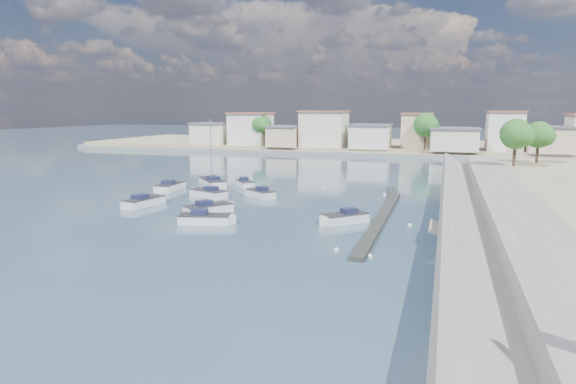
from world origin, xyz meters
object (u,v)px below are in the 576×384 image
Objects in this scene: motorboat_e at (171,187)px; motorboat_c at (207,193)px; motorboat_a at (145,202)px; motorboat_b at (211,209)px; motorboat_g at (245,184)px; motorboat_d at (343,219)px; motorboat_f at (259,194)px; motorboat_h at (208,219)px; sailboat at (211,182)px.

motorboat_c is at bearing -25.28° from motorboat_e.
motorboat_b is (8.25, -1.07, -0.00)m from motorboat_a.
motorboat_c is 7.85m from motorboat_g.
motorboat_g is (-16.16, 15.66, 0.00)m from motorboat_d.
motorboat_b is 1.16× the size of motorboat_f.
motorboat_a and motorboat_h have the same top height.
motorboat_d is at bearing 19.63° from motorboat_h.
motorboat_a and motorboat_d have the same top height.
motorboat_f and motorboat_h have the same top height.
motorboat_c and motorboat_g have the same top height.
motorboat_c is 0.93× the size of motorboat_e.
motorboat_g is at bearing 100.66° from motorboat_b.
motorboat_c is (3.80, 6.64, 0.00)m from motorboat_a.
sailboat is (-9.48, 6.47, 0.03)m from motorboat_f.
motorboat_c is at bearing 119.98° from motorboat_b.
motorboat_a and motorboat_g have the same top height.
motorboat_a and motorboat_b have the same top height.
motorboat_a is 10.21m from motorboat_e.
motorboat_a is 15.30m from motorboat_g.
motorboat_e is (-6.69, 3.16, -0.00)m from motorboat_c.
motorboat_h is at bearing -87.98° from motorboat_f.
motorboat_c is 1.24× the size of motorboat_d.
sailboat is at bearing 174.15° from motorboat_g.
motorboat_f is at bearing 16.82° from motorboat_c.
sailboat reaches higher than motorboat_f.
motorboat_g is 20.29m from motorboat_h.
motorboat_d is 0.82× the size of motorboat_h.
motorboat_b and motorboat_d have the same top height.
motorboat_c is (-4.45, 7.71, 0.00)m from motorboat_b.
motorboat_d is (17.70, -7.96, -0.00)m from motorboat_c.
motorboat_e is 5.92m from sailboat.
motorboat_d is at bearing -39.32° from motorboat_f.
motorboat_g is at bearing 28.88° from motorboat_e.
motorboat_c is 1.30× the size of motorboat_g.
motorboat_e is at bearing 155.50° from motorboat_d.
motorboat_c is 1.02× the size of motorboat_h.
motorboat_f is 0.82× the size of motorboat_h.
motorboat_d is 15.34m from motorboat_f.
motorboat_e and motorboat_f have the same top height.
motorboat_a is 1.28× the size of motorboat_f.
motorboat_c is at bearing -163.18° from motorboat_f.
motorboat_g is 5.22m from sailboat.
motorboat_h is at bearing -76.39° from motorboat_g.
motorboat_e is (-24.39, 11.12, 0.00)m from motorboat_d.
motorboat_b is 15.68m from motorboat_g.
motorboat_d is at bearing -24.21° from motorboat_c.
motorboat_b is 0.55× the size of sailboat.
motorboat_c is 7.40m from motorboat_e.
sailboat is at bearing 89.39° from motorboat_a.
motorboat_c is 13.58m from motorboat_h.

